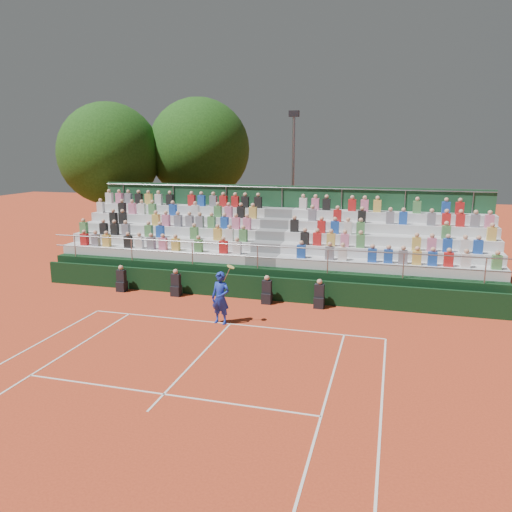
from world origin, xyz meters
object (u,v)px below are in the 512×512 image
(tree_east, at_px, (199,149))
(floodlight_mast, at_px, (293,172))
(tree_west, at_px, (109,154))
(tennis_player, at_px, (221,298))

(tree_east, distance_m, floodlight_mast, 6.55)
(tree_east, bearing_deg, tree_west, -149.35)
(tree_west, relative_size, tree_east, 0.96)
(tree_east, relative_size, floodlight_mast, 1.12)
(tennis_player, xyz_separation_m, tree_east, (-6.43, 14.26, 5.20))
(tennis_player, bearing_deg, tree_west, 134.48)
(tree_east, height_order, floodlight_mast, tree_east)
(tree_west, distance_m, floodlight_mast, 11.36)
(tree_west, xyz_separation_m, tree_east, (4.79, 2.84, 0.28))
(tennis_player, relative_size, tree_west, 0.25)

